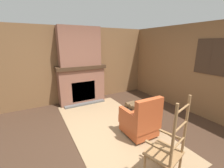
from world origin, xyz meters
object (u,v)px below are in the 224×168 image
rocking_chair (166,154)px  oil_lamp_vase (73,63)px  firewood_stack (133,105)px  armchair (140,121)px  storage_case (84,63)px

rocking_chair → oil_lamp_vase: bearing=-10.5°
oil_lamp_vase → firewood_stack: bearing=48.5°
armchair → storage_case: storage_case is taller
firewood_stack → oil_lamp_vase: oil_lamp_vase is taller
firewood_stack → armchair: bearing=-31.2°
armchair → oil_lamp_vase: 2.85m
armchair → storage_case: (-2.56, -0.36, 0.99)m
armchair → firewood_stack: 1.50m
armchair → rocking_chair: (1.03, -0.38, 0.09)m
armchair → oil_lamp_vase: size_ratio=3.26×
firewood_stack → storage_case: storage_case is taller
rocking_chair → storage_case: (-3.60, 0.01, 0.91)m
armchair → rocking_chair: size_ratio=0.71×
rocking_chair → armchair: bearing=-35.8°
oil_lamp_vase → armchair: bearing=15.5°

